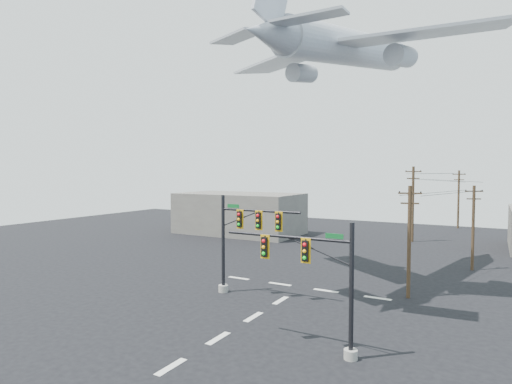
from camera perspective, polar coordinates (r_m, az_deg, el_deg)
The scene contains 11 objects.
ground at distance 25.37m, azimuth -5.07°, elevation -18.86°, with size 120.00×120.00×0.00m, color black.
lane_markings at distance 29.65m, azimuth 0.96°, elevation -15.57°, with size 14.00×21.20×0.01m.
signal_mast_near at distance 22.53m, azimuth 8.62°, elevation -11.73°, with size 7.49×0.75×6.85m.
signal_mast_far at distance 32.26m, azimuth -2.07°, elevation -6.33°, with size 6.82×0.83×7.52m.
utility_pole_a at distance 33.43m, azimuth 19.75°, elevation -5.99°, with size 1.64×0.47×8.29m.
utility_pole_b at distance 45.12m, azimuth 26.97°, elevation -4.07°, with size 1.55×0.68×8.00m.
utility_pole_c at distance 59.88m, azimuth 20.18°, elevation -1.32°, with size 2.00×0.63×9.94m.
utility_pole_d at distance 76.79m, azimuth 25.39°, elevation -0.73°, with size 1.96×0.33×9.44m.
power_lines at distance 54.70m, azimuth 23.33°, elevation 1.56°, with size 9.32×43.89×1.45m.
airliner at distance 37.55m, azimuth 12.27°, elevation 18.18°, with size 24.37×26.00×6.83m.
building_left at distance 64.15m, azimuth -2.24°, elevation -2.85°, with size 18.00×10.00×6.00m, color #66635A.
Camera 1 is at (13.30, -19.45, 9.39)m, focal length 30.00 mm.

